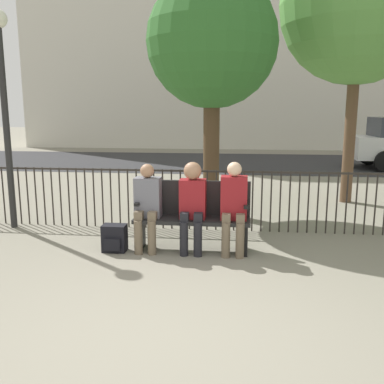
{
  "coord_description": "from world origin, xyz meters",
  "views": [
    {
      "loc": [
        0.62,
        -3.27,
        1.87
      ],
      "look_at": [
        0.0,
        2.19,
        0.8
      ],
      "focal_mm": 40.0,
      "sensor_mm": 36.0,
      "label": 1
    }
  ],
  "objects_px": {
    "tree_0": "(212,43)",
    "lamp_post": "(3,85)",
    "seated_person_0": "(147,203)",
    "tree_2": "(359,5)",
    "park_bench": "(193,214)",
    "backpack": "(114,238)",
    "seated_person_2": "(234,204)",
    "seated_person_1": "(192,202)"
  },
  "relations": [
    {
      "from": "seated_person_1",
      "to": "tree_2",
      "type": "bearing_deg",
      "value": 51.37
    },
    {
      "from": "park_bench",
      "to": "seated_person_0",
      "type": "bearing_deg",
      "value": -167.68
    },
    {
      "from": "park_bench",
      "to": "seated_person_1",
      "type": "xyz_separation_m",
      "value": [
        0.01,
        -0.13,
        0.2
      ]
    },
    {
      "from": "tree_0",
      "to": "lamp_post",
      "type": "height_order",
      "value": "tree_0"
    },
    {
      "from": "seated_person_1",
      "to": "lamp_post",
      "type": "xyz_separation_m",
      "value": [
        -2.99,
        0.88,
        1.54
      ]
    },
    {
      "from": "park_bench",
      "to": "lamp_post",
      "type": "distance_m",
      "value": 3.53
    },
    {
      "from": "tree_2",
      "to": "lamp_post",
      "type": "height_order",
      "value": "tree_2"
    },
    {
      "from": "seated_person_2",
      "to": "tree_0",
      "type": "relative_size",
      "value": 0.29
    },
    {
      "from": "tree_0",
      "to": "tree_2",
      "type": "bearing_deg",
      "value": 24.38
    },
    {
      "from": "backpack",
      "to": "park_bench",
      "type": "bearing_deg",
      "value": 12.59
    },
    {
      "from": "park_bench",
      "to": "backpack",
      "type": "bearing_deg",
      "value": -167.41
    },
    {
      "from": "lamp_post",
      "to": "seated_person_1",
      "type": "bearing_deg",
      "value": -16.36
    },
    {
      "from": "park_bench",
      "to": "seated_person_2",
      "type": "relative_size",
      "value": 1.27
    },
    {
      "from": "seated_person_2",
      "to": "backpack",
      "type": "height_order",
      "value": "seated_person_2"
    },
    {
      "from": "backpack",
      "to": "tree_2",
      "type": "xyz_separation_m",
      "value": [
        3.8,
        3.57,
        3.62
      ]
    },
    {
      "from": "seated_person_1",
      "to": "lamp_post",
      "type": "bearing_deg",
      "value": 163.64
    },
    {
      "from": "seated_person_2",
      "to": "lamp_post",
      "type": "xyz_separation_m",
      "value": [
        -3.53,
        0.88,
        1.56
      ]
    },
    {
      "from": "seated_person_2",
      "to": "tree_0",
      "type": "height_order",
      "value": "tree_0"
    },
    {
      "from": "backpack",
      "to": "lamp_post",
      "type": "distance_m",
      "value": 3.0
    },
    {
      "from": "seated_person_0",
      "to": "lamp_post",
      "type": "xyz_separation_m",
      "value": [
        -2.39,
        0.88,
        1.58
      ]
    },
    {
      "from": "seated_person_0",
      "to": "tree_2",
      "type": "xyz_separation_m",
      "value": [
        3.37,
        3.47,
        3.15
      ]
    },
    {
      "from": "seated_person_0",
      "to": "tree_2",
      "type": "height_order",
      "value": "tree_2"
    },
    {
      "from": "seated_person_0",
      "to": "backpack",
      "type": "xyz_separation_m",
      "value": [
        -0.43,
        -0.1,
        -0.47
      ]
    },
    {
      "from": "seated_person_2",
      "to": "backpack",
      "type": "distance_m",
      "value": 1.65
    },
    {
      "from": "seated_person_0",
      "to": "lamp_post",
      "type": "bearing_deg",
      "value": 159.78
    },
    {
      "from": "seated_person_0",
      "to": "seated_person_2",
      "type": "bearing_deg",
      "value": 0.12
    },
    {
      "from": "park_bench",
      "to": "seated_person_1",
      "type": "bearing_deg",
      "value": -85.36
    },
    {
      "from": "tree_0",
      "to": "lamp_post",
      "type": "bearing_deg",
      "value": -155.94
    },
    {
      "from": "park_bench",
      "to": "lamp_post",
      "type": "relative_size",
      "value": 0.46
    },
    {
      "from": "backpack",
      "to": "tree_0",
      "type": "height_order",
      "value": "tree_0"
    },
    {
      "from": "seated_person_1",
      "to": "lamp_post",
      "type": "distance_m",
      "value": 3.48
    },
    {
      "from": "park_bench",
      "to": "tree_2",
      "type": "relative_size",
      "value": 0.29
    },
    {
      "from": "backpack",
      "to": "seated_person_1",
      "type": "bearing_deg",
      "value": 5.62
    },
    {
      "from": "seated_person_0",
      "to": "seated_person_1",
      "type": "bearing_deg",
      "value": 0.2
    },
    {
      "from": "backpack",
      "to": "lamp_post",
      "type": "relative_size",
      "value": 0.11
    },
    {
      "from": "seated_person_0",
      "to": "tree_2",
      "type": "distance_m",
      "value": 5.77
    },
    {
      "from": "seated_person_1",
      "to": "tree_0",
      "type": "bearing_deg",
      "value": 87.77
    },
    {
      "from": "seated_person_2",
      "to": "tree_2",
      "type": "height_order",
      "value": "tree_2"
    },
    {
      "from": "park_bench",
      "to": "tree_0",
      "type": "xyz_separation_m",
      "value": [
        0.1,
        2.12,
        2.49
      ]
    },
    {
      "from": "seated_person_1",
      "to": "seated_person_2",
      "type": "relative_size",
      "value": 0.99
    },
    {
      "from": "seated_person_0",
      "to": "backpack",
      "type": "distance_m",
      "value": 0.65
    },
    {
      "from": "backpack",
      "to": "tree_2",
      "type": "distance_m",
      "value": 6.35
    }
  ]
}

